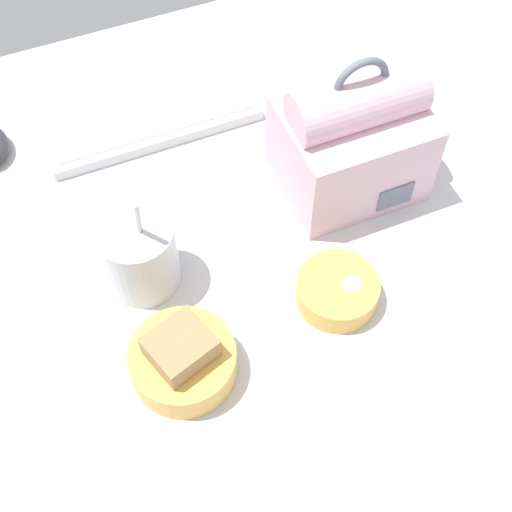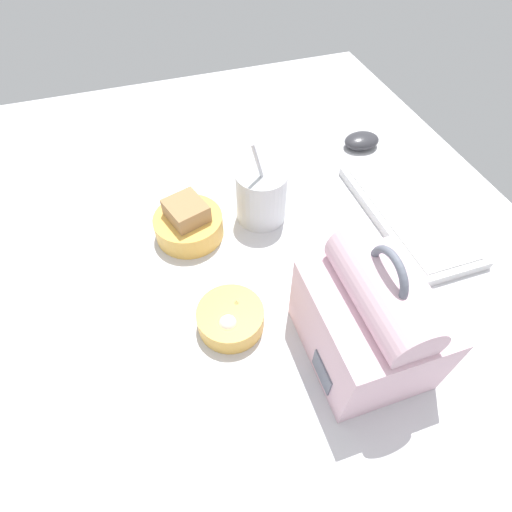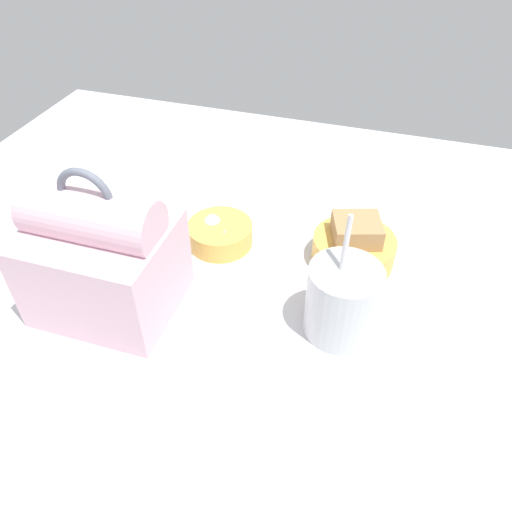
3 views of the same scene
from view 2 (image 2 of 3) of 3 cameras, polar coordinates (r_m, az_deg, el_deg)
The scene contains 7 objects.
desk_surface at distance 73.59cm, azimuth -0.69°, elevation -0.47°, with size 140.00×110.00×2.00cm.
keyboard at distance 84.49cm, azimuth 20.79°, elevation 5.87°, with size 32.33×14.03×2.10cm.
lunch_bag at distance 57.54cm, azimuth 15.82°, elevation -8.73°, with size 18.59×15.71×22.22cm.
soup_cup at distance 76.00cm, azimuth 0.77°, elevation 8.75°, with size 9.54×9.54×17.73cm.
bento_bowl_sandwich at distance 75.30cm, azimuth -9.62°, elevation 4.64°, with size 12.72×12.72×7.84cm.
bento_bowl_snacks at distance 63.16cm, azimuth -3.63°, elevation -8.77°, with size 10.50×10.50×4.64cm.
computer_mouse at distance 99.72cm, azimuth 14.86°, elevation 15.64°, with size 6.14×8.30×3.18cm.
Camera 2 is at (44.22, -13.63, 58.22)cm, focal length 28.00 mm.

